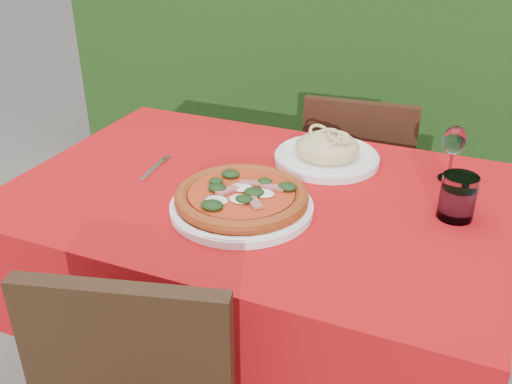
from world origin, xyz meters
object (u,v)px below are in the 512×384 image
at_px(fork, 153,170).
at_px(wine_glass, 454,143).
at_px(pasta_plate, 327,152).
at_px(water_glass, 457,199).
at_px(pizza_plate, 242,200).
at_px(chair_far, 357,187).

bearing_deg(fork, wine_glass, 13.05).
distance_m(pasta_plate, water_glass, 0.42).
relative_size(water_glass, fork, 0.60).
distance_m(pizza_plate, wine_glass, 0.59).
height_order(pasta_plate, wine_glass, wine_glass).
distance_m(pizza_plate, pasta_plate, 0.37).
bearing_deg(fork, water_glass, -1.85).
distance_m(chair_far, water_glass, 0.76).
distance_m(pizza_plate, water_glass, 0.51).
distance_m(water_glass, wine_glass, 0.22).
height_order(pizza_plate, pasta_plate, pasta_plate).
relative_size(pizza_plate, water_glass, 3.27).
bearing_deg(wine_glass, water_glass, -79.79).
bearing_deg(water_glass, pizza_plate, -160.54).
height_order(water_glass, wine_glass, wine_glass).
xyz_separation_m(pasta_plate, water_glass, (0.37, -0.18, 0.02)).
bearing_deg(wine_glass, fork, -160.60).
height_order(pizza_plate, water_glass, water_glass).
bearing_deg(chair_far, pasta_plate, 82.70).
xyz_separation_m(wine_glass, fork, (-0.76, -0.27, -0.10)).
bearing_deg(wine_glass, pasta_plate, -176.42).
bearing_deg(pasta_plate, wine_glass, 3.58).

